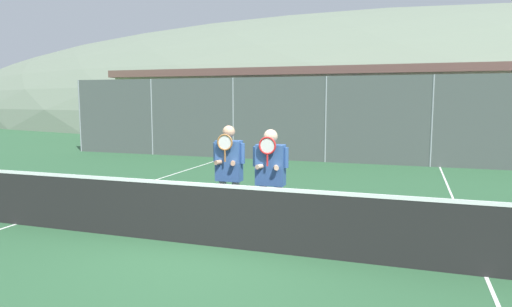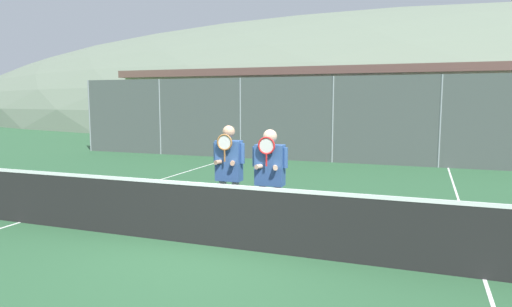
# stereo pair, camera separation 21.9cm
# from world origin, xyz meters

# --- Properties ---
(ground_plane) EXTENTS (120.00, 120.00, 0.00)m
(ground_plane) POSITION_xyz_m (0.00, 0.00, 0.00)
(ground_plane) COLOR #2D5B38
(hill_distant) EXTENTS (111.38, 61.88, 21.66)m
(hill_distant) POSITION_xyz_m (0.00, 47.46, 0.00)
(hill_distant) COLOR slate
(hill_distant) RESTS_ON ground_plane
(clubhouse_building) EXTENTS (20.92, 5.50, 3.74)m
(clubhouse_building) POSITION_xyz_m (-1.77, 16.93, 1.89)
(clubhouse_building) COLOR beige
(clubhouse_building) RESTS_ON ground_plane
(fence_back) EXTENTS (21.36, 0.06, 3.07)m
(fence_back) POSITION_xyz_m (0.00, 9.97, 1.53)
(fence_back) COLOR gray
(fence_back) RESTS_ON ground_plane
(tennis_net) EXTENTS (10.39, 0.09, 1.09)m
(tennis_net) POSITION_xyz_m (0.00, 0.00, 0.51)
(tennis_net) COLOR gray
(tennis_net) RESTS_ON ground_plane
(court_line_left_sideline) EXTENTS (0.05, 16.00, 0.01)m
(court_line_left_sideline) POSITION_xyz_m (-3.86, 3.00, 0.00)
(court_line_left_sideline) COLOR white
(court_line_left_sideline) RESTS_ON ground_plane
(court_line_right_sideline) EXTENTS (0.05, 16.00, 0.01)m
(court_line_right_sideline) POSITION_xyz_m (3.86, 3.00, 0.00)
(court_line_right_sideline) COLOR white
(court_line_right_sideline) RESTS_ON ground_plane
(player_leftmost) EXTENTS (0.57, 0.34, 1.82)m
(player_leftmost) POSITION_xyz_m (-0.04, 0.88, 1.07)
(player_leftmost) COLOR white
(player_leftmost) RESTS_ON ground_plane
(player_center_left) EXTENTS (0.61, 0.34, 1.78)m
(player_center_left) POSITION_xyz_m (0.72, 0.82, 1.07)
(player_center_left) COLOR black
(player_center_left) RESTS_ON ground_plane
(car_far_left) EXTENTS (4.44, 2.09, 1.76)m
(car_far_left) POSITION_xyz_m (-6.50, 12.11, 0.90)
(car_far_left) COLOR black
(car_far_left) RESTS_ON ground_plane
(car_left_of_center) EXTENTS (4.53, 1.95, 1.86)m
(car_left_of_center) POSITION_xyz_m (-1.52, 12.18, 0.94)
(car_left_of_center) COLOR navy
(car_left_of_center) RESTS_ON ground_plane
(car_center) EXTENTS (4.10, 1.97, 1.86)m
(car_center) POSITION_xyz_m (3.29, 11.89, 0.94)
(car_center) COLOR slate
(car_center) RESTS_ON ground_plane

